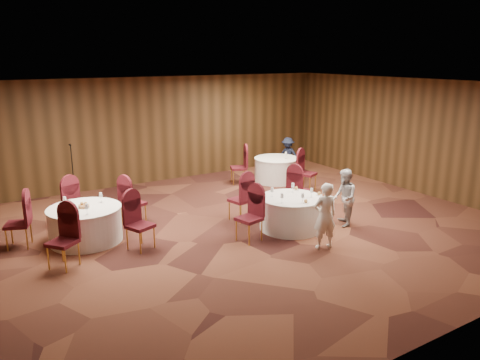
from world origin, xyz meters
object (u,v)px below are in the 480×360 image
mic_stand (74,189)px  man_c (288,155)px  woman_a (325,216)px  table_main (291,213)px  woman_b (344,198)px  table_left (85,224)px  table_right (277,169)px

mic_stand → man_c: size_ratio=1.38×
woman_a → table_main: bearing=-80.9°
mic_stand → woman_b: mic_stand is taller
man_c → table_left: bearing=-96.7°
mic_stand → woman_a: mic_stand is taller
table_right → woman_a: bearing=-115.7°
table_right → table_left: bearing=-163.8°
table_right → woman_a: woman_a is taller
table_left → man_c: bearing=19.1°
table_right → table_main: bearing=-121.7°
table_right → mic_stand: size_ratio=0.84×
table_main → mic_stand: bearing=131.8°
table_left → mic_stand: mic_stand is taller
mic_stand → man_c: bearing=-0.0°
man_c → table_right: bearing=-80.3°
woman_b → man_c: bearing=-168.5°
table_main → woman_b: woman_b is taller
woman_b → man_c: size_ratio=1.11×
table_right → woman_a: 5.29m
table_main → man_c: (3.13, 4.20, 0.22)m
mic_stand → woman_a: (3.66, -5.44, 0.20)m
table_left → table_main: bearing=-22.4°
mic_stand → woman_b: 6.79m
table_main → man_c: size_ratio=1.19×
woman_a → man_c: size_ratio=1.15×
table_main → mic_stand: (-3.76, 4.21, 0.11)m
woman_a → mic_stand: bearing=-42.2°
table_right → man_c: 1.19m
table_left → man_c: man_c is taller
woman_b → man_c: 5.07m
mic_stand → woman_a: bearing=-56.1°
mic_stand → man_c: 6.89m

